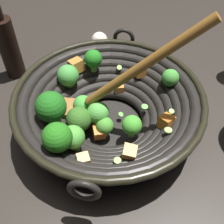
# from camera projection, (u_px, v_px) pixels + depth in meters

# --- Properties ---
(ground_plane) EXTENTS (4.00, 4.00, 0.00)m
(ground_plane) POSITION_uv_depth(u_px,v_px,m) (109.00, 126.00, 0.62)
(ground_plane) COLOR #28231E
(wok) EXTENTS (0.39, 0.39, 0.28)m
(wok) POSITION_uv_depth(u_px,v_px,m) (107.00, 106.00, 0.57)
(wok) COLOR black
(wok) RESTS_ON ground
(soy_sauce_bottle) EXTENTS (0.05, 0.05, 0.21)m
(soy_sauce_bottle) POSITION_uv_depth(u_px,v_px,m) (8.00, 46.00, 0.68)
(soy_sauce_bottle) COLOR black
(soy_sauce_bottle) RESTS_ON ground
(garlic_bulb) EXTENTS (0.05, 0.05, 0.05)m
(garlic_bulb) POSITION_uv_depth(u_px,v_px,m) (99.00, 40.00, 0.81)
(garlic_bulb) COLOR silver
(garlic_bulb) RESTS_ON ground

